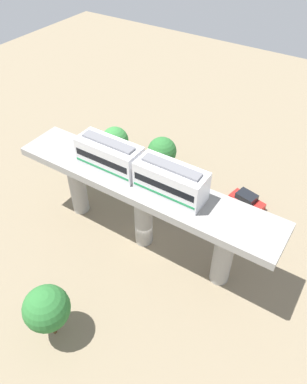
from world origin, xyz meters
The scene contains 8 objects.
ground_plane centered at (0.00, 0.00, 0.00)m, with size 120.00×120.00×0.00m, color #84755B.
viaduct centered at (0.00, 0.00, 6.36)m, with size 5.20×28.00×8.55m.
train centered at (0.00, 0.37, 10.08)m, with size 2.64×13.55×3.24m.
parked_car_blue centered at (6.85, -0.38, 0.74)m, with size 1.90×4.24×1.76m.
parked_car_red centered at (11.40, -7.28, 0.74)m, with size 2.63×4.48×1.76m.
tree_near_viaduct centered at (-13.22, 0.67, 3.93)m, with size 3.94×3.94×5.92m.
tree_mid_lot centered at (9.76, 11.21, 3.60)m, with size 3.62×3.62×5.42m.
tree_far_corner centered at (11.41, 4.84, 3.28)m, with size 3.78×3.78×5.19m.
Camera 1 is at (-22.05, -15.58, 31.53)m, focal length 34.72 mm.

